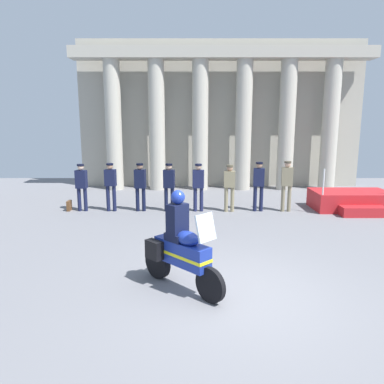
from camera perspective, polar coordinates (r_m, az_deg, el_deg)
ground_plane at (r=7.10m, az=6.63°, el=-15.34°), size 28.00×28.00×0.00m
colonnade_backdrop at (r=17.47m, az=4.70°, el=12.31°), size 13.40×1.58×6.86m
reviewing_stand at (r=14.36m, az=23.71°, el=-1.30°), size 2.71×2.04×1.56m
officer_in_row_0 at (r=13.41m, az=-16.69°, el=1.26°), size 0.41×0.27×1.67m
officer_in_row_1 at (r=13.13m, az=-12.42°, el=1.38°), size 0.41×0.27×1.70m
officer_in_row_2 at (r=12.96m, az=-7.93°, el=1.36°), size 0.41×0.27×1.70m
officer_in_row_3 at (r=12.81m, az=-3.45°, el=1.33°), size 0.41×0.27×1.69m
officer_in_row_4 at (r=12.81m, az=1.13°, el=1.33°), size 0.41×0.27×1.69m
officer_in_row_5 at (r=12.82m, az=6.00°, el=1.20°), size 0.41×0.27×1.65m
officer_in_row_6 at (r=13.02m, az=10.48°, el=1.47°), size 0.41×0.27×1.74m
officer_in_row_7 at (r=13.19m, az=14.69°, el=1.51°), size 0.41×0.27×1.78m
motorcycle_with_rider at (r=6.95m, az=-1.85°, el=-8.73°), size 1.55×1.58×1.90m
briefcase_on_ground at (r=13.76m, az=-18.43°, el=-2.02°), size 0.10×0.32×0.36m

